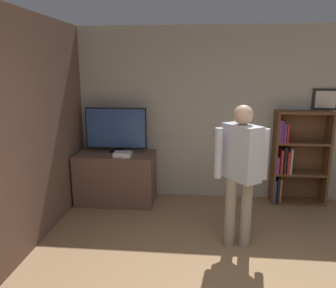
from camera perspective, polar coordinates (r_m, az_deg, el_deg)
name	(u,v)px	position (r m, az deg, el deg)	size (l,w,h in m)	color
wall_back	(224,115)	(5.24, 9.72, 5.05)	(6.58, 0.09, 2.70)	#B2AD9E
wall_side_brick	(34,131)	(4.16, -22.33, 2.09)	(0.06, 4.67, 2.70)	brown
tv_ledge	(116,178)	(5.22, -9.01, -5.81)	(1.19, 0.63, 0.78)	brown
television	(116,129)	(5.12, -9.03, 2.52)	(0.95, 0.22, 0.70)	black
game_console	(123,154)	(4.91, -7.88, -1.79)	(0.26, 0.19, 0.07)	white
remote_loose	(126,157)	(4.84, -7.40, -2.28)	(0.07, 0.14, 0.02)	white
bookshelf	(295,158)	(5.39, 21.19, -2.30)	(0.82, 0.28, 1.45)	brown
person	(241,165)	(3.80, 12.54, -3.58)	(0.60, 0.50, 1.68)	gray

